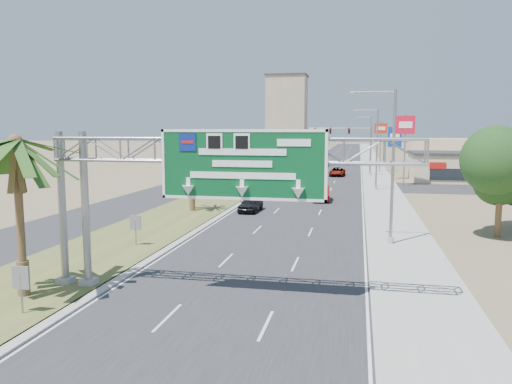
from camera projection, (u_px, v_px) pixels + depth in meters
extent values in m
cube|color=#28282B|center=(336.00, 161.00, 119.63)|extent=(12.00, 300.00, 0.02)
cube|color=#9E9B93|center=(372.00, 161.00, 117.93)|extent=(4.00, 300.00, 0.10)
cube|color=#4C5C29|center=(295.00, 160.00, 121.63)|extent=(7.00, 300.00, 0.12)
cube|color=#28282B|center=(266.00, 160.00, 123.04)|extent=(8.00, 300.00, 0.02)
cylinder|color=gray|center=(85.00, 211.00, 23.43)|extent=(0.36, 0.36, 7.40)
cylinder|color=gray|center=(62.00, 210.00, 23.67)|extent=(0.36, 0.36, 7.40)
cube|color=#9E9B93|center=(89.00, 283.00, 23.86)|extent=(0.70, 0.70, 0.40)
cube|color=#9E9B93|center=(66.00, 281.00, 24.10)|extent=(0.70, 0.70, 0.40)
cube|color=#074922|center=(242.00, 165.00, 21.14)|extent=(7.20, 0.12, 3.00)
cube|color=navy|center=(187.00, 142.00, 21.42)|extent=(0.75, 0.03, 0.75)
cone|color=white|center=(242.00, 192.00, 21.20)|extent=(0.56, 0.56, 0.45)
cylinder|color=brown|center=(20.00, 221.00, 21.91)|extent=(0.36, 0.36, 7.00)
cylinder|color=brown|center=(23.00, 279.00, 22.24)|extent=(0.54, 0.54, 1.68)
cylinder|color=brown|center=(192.00, 185.00, 45.42)|extent=(0.36, 0.36, 5.00)
cylinder|color=brown|center=(192.00, 205.00, 45.66)|extent=(0.54, 0.54, 1.20)
cylinder|color=brown|center=(235.00, 167.00, 60.92)|extent=(0.36, 0.36, 5.80)
cylinder|color=brown|center=(235.00, 185.00, 61.19)|extent=(0.54, 0.54, 1.39)
cylinder|color=brown|center=(262.00, 163.00, 78.50)|extent=(0.36, 0.36, 4.50)
cylinder|color=brown|center=(262.00, 174.00, 78.71)|extent=(0.54, 0.54, 1.08)
cylinder|color=brown|center=(281.00, 155.00, 96.92)|extent=(0.36, 0.36, 5.20)
cylinder|color=brown|center=(281.00, 165.00, 97.16)|extent=(0.54, 0.54, 1.25)
cylinder|color=brown|center=(297.00, 151.00, 121.24)|extent=(0.36, 0.36, 4.80)
cylinder|color=brown|center=(297.00, 158.00, 121.47)|extent=(0.54, 0.54, 1.15)
cylinder|color=gray|center=(393.00, 169.00, 31.99)|extent=(0.20, 0.20, 10.00)
cylinder|color=gray|center=(373.00, 92.00, 31.67)|extent=(2.80, 0.12, 0.12)
cube|color=slate|center=(350.00, 94.00, 31.96)|extent=(0.50, 0.22, 0.18)
cylinder|color=#9E9B93|center=(390.00, 241.00, 32.58)|extent=(0.44, 0.44, 0.50)
cylinder|color=gray|center=(377.00, 150.00, 61.14)|extent=(0.20, 0.20, 10.00)
cylinder|color=gray|center=(366.00, 110.00, 60.82)|extent=(2.80, 0.12, 0.12)
cube|color=slate|center=(355.00, 111.00, 61.12)|extent=(0.50, 0.22, 0.18)
cylinder|color=#9E9B93|center=(376.00, 188.00, 61.73)|extent=(0.44, 0.44, 0.50)
cylinder|color=gray|center=(370.00, 143.00, 96.13)|extent=(0.20, 0.20, 10.00)
cylinder|color=gray|center=(364.00, 117.00, 95.81)|extent=(2.80, 0.12, 0.12)
cube|color=slate|center=(356.00, 118.00, 96.10)|extent=(0.50, 0.22, 0.18)
cylinder|color=#9E9B93|center=(370.00, 167.00, 96.72)|extent=(0.44, 0.44, 0.50)
cylinder|color=gray|center=(371.00, 151.00, 80.77)|extent=(0.28, 0.28, 8.00)
cylinder|color=gray|center=(340.00, 128.00, 81.31)|extent=(10.00, 0.18, 0.18)
cube|color=black|center=(349.00, 131.00, 80.86)|extent=(0.32, 0.18, 0.95)
cube|color=black|center=(330.00, 131.00, 81.46)|extent=(0.32, 0.18, 0.95)
cube|color=black|center=(315.00, 131.00, 81.96)|extent=(0.32, 0.18, 0.95)
sphere|color=red|center=(349.00, 129.00, 80.71)|extent=(0.22, 0.22, 0.22)
imported|color=black|center=(371.00, 133.00, 80.39)|extent=(0.16, 0.16, 0.60)
cylinder|color=#9E9B93|center=(370.00, 174.00, 81.22)|extent=(0.56, 0.56, 0.60)
cube|color=#C9B288|center=(476.00, 168.00, 72.22)|extent=(18.00, 10.00, 4.00)
cylinder|color=brown|center=(499.00, 210.00, 34.75)|extent=(0.44, 0.44, 3.90)
sphere|color=#133312|center=(501.00, 172.00, 34.43)|extent=(4.50, 4.50, 4.50)
cylinder|color=gray|center=(22.00, 295.00, 20.01)|extent=(0.08, 0.08, 1.80)
cube|color=slate|center=(21.00, 278.00, 19.92)|extent=(0.75, 0.06, 0.95)
cylinder|color=gray|center=(136.00, 233.00, 31.81)|extent=(0.08, 0.08, 1.80)
cube|color=slate|center=(135.00, 223.00, 31.73)|extent=(0.75, 0.06, 0.95)
cube|color=gray|center=(287.00, 110.00, 259.93)|extent=(20.00, 16.00, 35.00)
cube|color=#C9B288|center=(214.00, 142.00, 176.87)|extent=(24.00, 14.00, 6.00)
cube|color=#C9B288|center=(447.00, 147.00, 142.47)|extent=(20.00, 12.00, 5.00)
imported|color=black|center=(251.00, 204.00, 45.74)|extent=(1.84, 4.26, 1.43)
imported|color=#6C0C09|center=(321.00, 193.00, 52.70)|extent=(2.13, 4.98, 1.60)
imported|color=gray|center=(337.00, 172.00, 80.65)|extent=(2.57, 5.07, 1.37)
imported|color=black|center=(323.00, 163.00, 102.94)|extent=(2.64, 5.26, 1.47)
cylinder|color=gray|center=(405.00, 151.00, 65.72)|extent=(0.20, 0.20, 9.51)
cube|color=red|center=(406.00, 125.00, 65.30)|extent=(2.42, 0.50, 2.40)
cube|color=white|center=(406.00, 125.00, 65.13)|extent=(1.68, 0.18, 0.84)
cylinder|color=gray|center=(394.00, 153.00, 75.05)|extent=(0.20, 0.20, 8.09)
cube|color=navy|center=(395.00, 137.00, 74.76)|extent=(1.99, 0.91, 3.00)
cube|color=white|center=(395.00, 137.00, 74.59)|extent=(1.34, 0.48, 1.05)
cylinder|color=gray|center=(380.00, 147.00, 88.24)|extent=(0.20, 0.20, 8.82)
cube|color=red|center=(381.00, 128.00, 87.83)|extent=(2.21, 0.38, 1.80)
cube|color=white|center=(381.00, 128.00, 87.65)|extent=(1.54, 0.10, 0.63)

